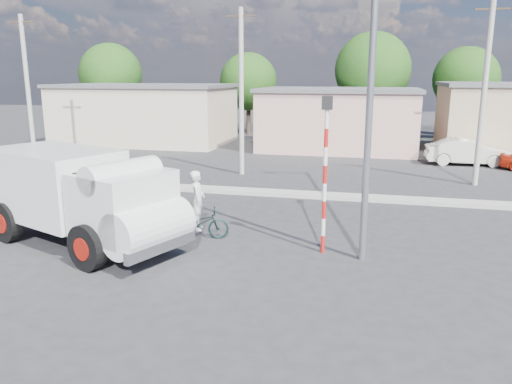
% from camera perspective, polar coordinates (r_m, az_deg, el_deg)
% --- Properties ---
extents(ground_plane, '(120.00, 120.00, 0.00)m').
position_cam_1_polar(ground_plane, '(13.65, -6.70, -7.89)').
color(ground_plane, '#2C2C2F').
rests_on(ground_plane, ground).
extents(median, '(40.00, 0.80, 0.16)m').
position_cam_1_polar(median, '(20.98, 0.80, -0.03)').
color(median, '#99968E').
rests_on(median, ground).
extents(truck, '(7.03, 4.67, 2.74)m').
position_cam_1_polar(truck, '(15.24, -19.27, -0.33)').
color(truck, black).
rests_on(truck, ground).
extents(bicycle, '(1.95, 1.11, 0.97)m').
position_cam_1_polar(bicycle, '(15.33, -6.61, -3.58)').
color(bicycle, '#162A2A').
rests_on(bicycle, ground).
extents(cyclist, '(0.59, 0.75, 1.82)m').
position_cam_1_polar(cyclist, '(15.21, -6.66, -2.05)').
color(cyclist, silver).
rests_on(cyclist, ground).
extents(car_cream, '(4.46, 1.64, 1.46)m').
position_cam_1_polar(car_cream, '(30.11, 22.99, 4.25)').
color(car_cream, beige).
rests_on(car_cream, ground).
extents(traffic_pole, '(0.28, 0.18, 4.36)m').
position_cam_1_polar(traffic_pole, '(13.68, 7.93, 3.41)').
color(traffic_pole, red).
rests_on(traffic_pole, ground).
extents(streetlight, '(2.34, 0.22, 9.00)m').
position_cam_1_polar(streetlight, '(13.12, 12.32, 13.22)').
color(streetlight, slate).
rests_on(streetlight, ground).
extents(building_row, '(37.80, 7.30, 4.44)m').
position_cam_1_polar(building_row, '(34.20, 7.88, 8.50)').
color(building_row, beige).
rests_on(building_row, ground).
extents(tree_row, '(34.13, 7.32, 8.10)m').
position_cam_1_polar(tree_row, '(41.09, 4.17, 13.13)').
color(tree_row, '#38281E').
rests_on(tree_row, ground).
extents(utility_poles, '(35.40, 0.24, 8.00)m').
position_cam_1_polar(utility_poles, '(23.96, 10.75, 11.05)').
color(utility_poles, '#99968E').
rests_on(utility_poles, ground).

